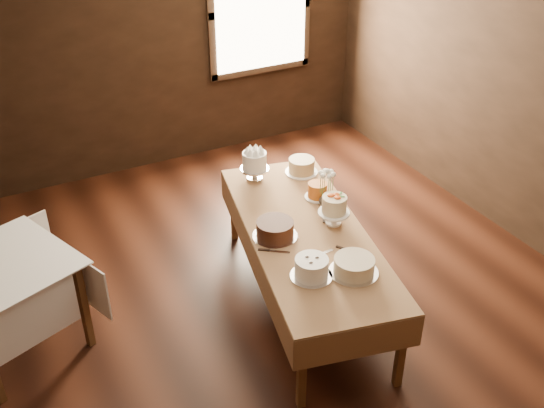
{
  "coord_description": "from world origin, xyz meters",
  "views": [
    {
      "loc": [
        -1.91,
        -3.44,
        3.48
      ],
      "look_at": [
        0.0,
        0.2,
        0.95
      ],
      "focal_mm": 42.39,
      "sensor_mm": 36.0,
      "label": 1
    }
  ],
  "objects": [
    {
      "name": "display_table",
      "position": [
        0.24,
        0.09,
        0.65
      ],
      "size": [
        1.35,
        2.39,
        0.7
      ],
      "rotation": [
        0.0,
        0.0,
        -0.22
      ],
      "color": "#513015",
      "rests_on": "ground"
    },
    {
      "name": "cake_speckled",
      "position": [
        0.67,
        0.91,
        0.76
      ],
      "size": [
        0.29,
        0.29,
        0.14
      ],
      "color": "white",
      "rests_on": "display_table"
    },
    {
      "name": "window",
      "position": [
        1.3,
        2.94,
        1.6
      ],
      "size": [
        1.1,
        0.05,
        1.3
      ],
      "primitive_type": "cube",
      "color": "#FFEABF",
      "rests_on": "wall_back"
    },
    {
      "name": "cake_caramel",
      "position": [
        0.57,
        0.48,
        0.76
      ],
      "size": [
        0.21,
        0.21,
        0.14
      ],
      "color": "white",
      "rests_on": "display_table"
    },
    {
      "name": "cake_flowers",
      "position": [
        0.48,
        0.08,
        0.81
      ],
      "size": [
        0.26,
        0.26,
        0.26
      ],
      "color": "white",
      "rests_on": "display_table"
    },
    {
      "name": "cake_server_b",
      "position": [
        0.42,
        -0.34,
        0.7
      ],
      "size": [
        0.15,
        0.22,
        0.01
      ],
      "primitive_type": "cube",
      "rotation": [
        0.0,
        0.0,
        -1.02
      ],
      "color": "silver",
      "rests_on": "display_table"
    },
    {
      "name": "wall_right",
      "position": [
        2.5,
        0.0,
        1.4
      ],
      "size": [
        0.02,
        6.0,
        2.8
      ],
      "primitive_type": "cube",
      "color": "black",
      "rests_on": "ground"
    },
    {
      "name": "cake_meringue",
      "position": [
        0.25,
        1.01,
        0.82
      ],
      "size": [
        0.27,
        0.27,
        0.27
      ],
      "color": "silver",
      "rests_on": "display_table"
    },
    {
      "name": "flower_bouquet",
      "position": [
        0.57,
        0.34,
        0.94
      ],
      "size": [
        0.14,
        0.14,
        0.2
      ],
      "primitive_type": null,
      "color": "white",
      "rests_on": "flower_vase"
    },
    {
      "name": "cake_chocolate",
      "position": [
        -0.01,
        0.13,
        0.76
      ],
      "size": [
        0.36,
        0.36,
        0.13
      ],
      "color": "silver",
      "rests_on": "display_table"
    },
    {
      "name": "wall_back",
      "position": [
        0.0,
        3.0,
        1.4
      ],
      "size": [
        5.0,
        0.02,
        2.8
      ],
      "primitive_type": "cube",
      "color": "black",
      "rests_on": "ground"
    },
    {
      "name": "floor",
      "position": [
        0.0,
        0.0,
        0.0
      ],
      "size": [
        5.0,
        6.0,
        0.01
      ],
      "primitive_type": "cube",
      "color": "black",
      "rests_on": "ground"
    },
    {
      "name": "cake_swirl",
      "position": [
        -0.02,
        -0.42,
        0.77
      ],
      "size": [
        0.33,
        0.33,
        0.15
      ],
      "color": "silver",
      "rests_on": "display_table"
    },
    {
      "name": "flower_vase",
      "position": [
        0.57,
        0.34,
        0.76
      ],
      "size": [
        0.14,
        0.14,
        0.12
      ],
      "primitive_type": "imported",
      "rotation": [
        0.0,
        0.0,
        2.88
      ],
      "color": "#2D2823",
      "rests_on": "display_table"
    },
    {
      "name": "cake_cream",
      "position": [
        0.27,
        -0.52,
        0.76
      ],
      "size": [
        0.35,
        0.35,
        0.12
      ],
      "color": "silver",
      "rests_on": "display_table"
    },
    {
      "name": "cake_server_d",
      "position": [
        0.51,
        0.25,
        0.7
      ],
      "size": [
        0.16,
        0.21,
        0.01
      ],
      "primitive_type": "cube",
      "rotation": [
        0.0,
        0.0,
        0.96
      ],
      "color": "silver",
      "rests_on": "display_table"
    },
    {
      "name": "cake_server_a",
      "position": [
        0.22,
        -0.23,
        0.7
      ],
      "size": [
        0.24,
        0.05,
        0.01
      ],
      "primitive_type": "cube",
      "rotation": [
        0.0,
        0.0,
        0.11
      ],
      "color": "silver",
      "rests_on": "display_table"
    },
    {
      "name": "side_table",
      "position": [
        -1.93,
        0.62,
        0.68
      ],
      "size": [
        1.18,
        1.18,
        0.77
      ],
      "rotation": [
        0.0,
        0.0,
        0.37
      ],
      "color": "#513015",
      "rests_on": "ground"
    },
    {
      "name": "cake_server_e",
      "position": [
        -0.07,
        -0.06,
        0.7
      ],
      "size": [
        0.21,
        0.16,
        0.01
      ],
      "primitive_type": "cube",
      "rotation": [
        0.0,
        0.0,
        -0.64
      ],
      "color": "silver",
      "rests_on": "display_table"
    }
  ]
}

